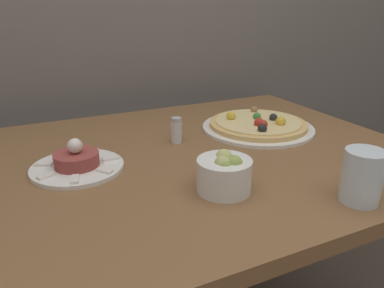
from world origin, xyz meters
name	(u,v)px	position (x,y,z in m)	size (l,w,h in m)	color
dining_table	(186,190)	(0.00, 0.45, 0.68)	(1.20, 0.90, 0.79)	brown
pizza_plate	(258,125)	(0.29, 0.53, 0.80)	(0.34, 0.34, 0.05)	white
tartare_plate	(77,163)	(-0.27, 0.47, 0.80)	(0.22, 0.22, 0.08)	white
small_bowl	(225,173)	(-0.01, 0.23, 0.82)	(0.12, 0.12, 0.08)	white
drinking_glass	(362,176)	(0.21, 0.08, 0.84)	(0.08, 0.08, 0.11)	silver
salt_shaker	(176,130)	(0.01, 0.54, 0.82)	(0.03, 0.03, 0.07)	silver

